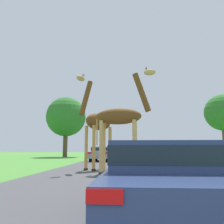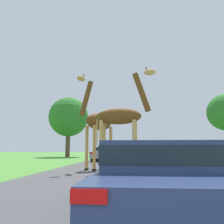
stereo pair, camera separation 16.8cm
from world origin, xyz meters
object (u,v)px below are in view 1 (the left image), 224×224
(giraffe_near_road, at_px, (121,119))
(car_queue_left, at_px, (160,155))
(car_lead_maroon, at_px, (162,177))
(car_far_ahead, at_px, (143,153))
(tree_left_edge, at_px, (223,113))
(car_queue_right, at_px, (102,153))
(giraffe_companion, at_px, (97,124))
(tree_centre_back, at_px, (66,117))

(giraffe_near_road, relative_size, car_queue_left, 1.14)
(car_lead_maroon, distance_m, car_far_ahead, 22.56)
(car_queue_left, relative_size, car_far_ahead, 0.92)
(tree_left_edge, bearing_deg, giraffe_near_road, -125.04)
(car_queue_right, height_order, car_far_ahead, car_queue_right)
(car_far_ahead, bearing_deg, car_queue_right, -133.50)
(giraffe_companion, xyz_separation_m, tree_centre_back, (-7.29, 19.88, 3.12))
(giraffe_near_road, distance_m, giraffe_companion, 2.47)
(giraffe_near_road, distance_m, car_lead_maroon, 7.30)
(giraffe_near_road, bearing_deg, giraffe_companion, -139.25)
(car_far_ahead, relative_size, tree_left_edge, 0.69)
(giraffe_companion, bearing_deg, car_far_ahead, -68.45)
(giraffe_companion, height_order, car_lead_maroon, giraffe_companion)
(tree_centre_back, bearing_deg, giraffe_companion, -69.86)
(giraffe_companion, relative_size, tree_centre_back, 0.61)
(tree_left_edge, bearing_deg, giraffe_companion, -132.70)
(giraffe_companion, xyz_separation_m, car_far_ahead, (3.23, 13.52, -1.84))
(giraffe_near_road, distance_m, car_far_ahead, 15.76)
(car_queue_right, height_order, tree_centre_back, tree_centre_back)
(giraffe_near_road, bearing_deg, tree_centre_back, -152.71)
(giraffe_near_road, distance_m, car_queue_left, 6.04)
(giraffe_companion, distance_m, car_queue_right, 9.44)
(giraffe_near_road, relative_size, giraffe_companion, 0.98)
(giraffe_near_road, height_order, car_queue_left, giraffe_near_road)
(giraffe_companion, relative_size, car_far_ahead, 1.08)
(giraffe_companion, relative_size, car_queue_right, 1.24)
(car_queue_left, height_order, car_far_ahead, car_queue_left)
(giraffe_near_road, xyz_separation_m, car_far_ahead, (1.81, 15.54, -1.86))
(giraffe_near_road, bearing_deg, car_queue_right, -162.95)
(giraffe_companion, relative_size, car_lead_maroon, 1.30)
(tree_centre_back, bearing_deg, tree_left_edge, -20.31)
(car_queue_left, bearing_deg, tree_centre_back, 123.73)
(car_lead_maroon, height_order, car_far_ahead, car_far_ahead)
(car_queue_left, height_order, tree_left_edge, tree_left_edge)
(car_far_ahead, height_order, tree_left_edge, tree_left_edge)
(tree_left_edge, bearing_deg, tree_centre_back, 159.69)
(car_queue_left, bearing_deg, giraffe_companion, -139.97)
(car_lead_maroon, relative_size, car_queue_right, 0.95)
(tree_left_edge, xyz_separation_m, tree_centre_back, (-19.11, 7.07, 0.70))
(giraffe_companion, distance_m, car_far_ahead, 14.03)
(tree_centre_back, bearing_deg, car_queue_left, -56.27)
(giraffe_companion, height_order, tree_left_edge, tree_left_edge)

